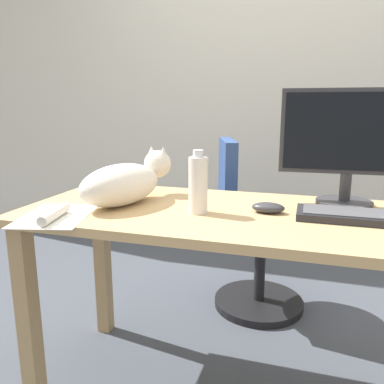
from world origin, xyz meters
The scene contains 9 objects.
back_wall centered at (0.00, 1.52, 1.30)m, with size 6.00×0.04×2.60m, color beige.
desk centered at (0.00, 0.00, 0.63)m, with size 1.64×0.64×0.73m.
office_chair centered at (-0.12, 0.70, 0.40)m, with size 0.50×0.48×0.92m.
monitor centered at (0.28, 0.21, 0.96)m, with size 0.48×0.20×0.42m.
keyboard centered at (0.34, 0.01, 0.74)m, with size 0.44×0.15×0.03m.
cat centered at (-0.49, -0.01, 0.81)m, with size 0.29×0.59×0.20m.
computer_mouse centered at (0.03, 0.01, 0.75)m, with size 0.11×0.06×0.04m, color #333338.
paper_sheet centered at (-0.63, -0.23, 0.73)m, with size 0.21×0.30×0.00m, color white.
water_bottle centered at (-0.20, -0.06, 0.83)m, with size 0.06×0.06×0.21m.
Camera 1 is at (0.15, -1.27, 1.08)m, focal length 36.15 mm.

